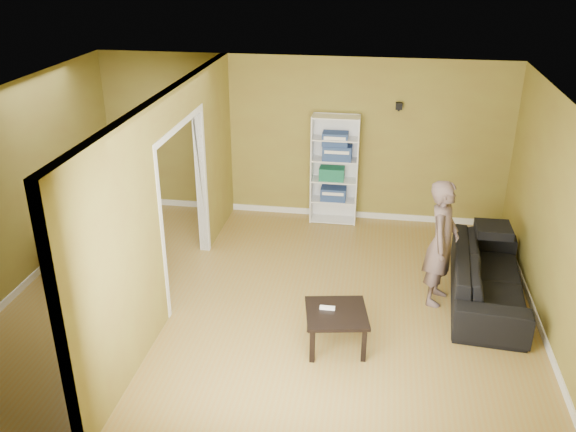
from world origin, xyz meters
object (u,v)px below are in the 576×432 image
(bookshelf, at_px, (335,169))
(chair_far, at_px, (135,220))
(chair_left, at_px, (60,232))
(person, at_px, (443,233))
(coffee_table, at_px, (336,317))
(chair_near, at_px, (95,254))
(dining_table, at_px, (110,223))
(sofa, at_px, (489,270))

(bookshelf, bearing_deg, chair_far, -151.34)
(chair_left, bearing_deg, person, 104.49)
(bookshelf, bearing_deg, person, -56.22)
(bookshelf, distance_m, coffee_table, 3.46)
(bookshelf, xyz_separation_m, chair_near, (-2.82, -2.67, -0.35))
(coffee_table, height_order, chair_left, chair_left)
(dining_table, relative_size, chair_left, 1.16)
(person, relative_size, dining_table, 1.56)
(coffee_table, bearing_deg, chair_near, 166.75)
(bookshelf, bearing_deg, dining_table, -143.98)
(sofa, height_order, person, person)
(chair_far, bearing_deg, person, 162.39)
(dining_table, xyz_separation_m, chair_left, (-0.72, -0.07, -0.15))
(bookshelf, relative_size, chair_left, 1.67)
(bookshelf, xyz_separation_m, chair_left, (-3.58, -2.15, -0.35))
(chair_far, bearing_deg, bookshelf, -159.14)
(person, bearing_deg, bookshelf, 49.57)
(chair_left, bearing_deg, chair_near, 71.21)
(coffee_table, relative_size, dining_table, 0.55)
(sofa, relative_size, bookshelf, 1.26)
(person, xyz_separation_m, coffee_table, (-1.17, -1.16, -0.57))
(bookshelf, height_order, dining_table, bookshelf)
(person, distance_m, dining_table, 4.38)
(chair_near, bearing_deg, dining_table, 100.93)
(bookshelf, relative_size, dining_table, 1.44)
(chair_far, bearing_deg, chair_near, 79.47)
(person, xyz_separation_m, bookshelf, (-1.50, 2.25, -0.07))
(sofa, relative_size, chair_left, 2.10)
(coffee_table, xyz_separation_m, chair_far, (-3.09, 1.90, 0.10))
(coffee_table, xyz_separation_m, chair_near, (-3.15, 0.74, 0.15))
(chair_left, relative_size, chair_far, 1.11)
(bookshelf, bearing_deg, coffee_table, -84.47)
(bookshelf, height_order, chair_near, bookshelf)
(chair_left, bearing_deg, sofa, 105.82)
(person, distance_m, chair_far, 4.36)
(chair_left, bearing_deg, bookshelf, 136.57)
(dining_table, relative_size, chair_near, 1.16)
(chair_left, height_order, chair_near, chair_left)
(coffee_table, xyz_separation_m, chair_left, (-3.91, 1.27, 0.15))
(sofa, xyz_separation_m, dining_table, (-4.99, 0.05, 0.26))
(bookshelf, bearing_deg, chair_near, -136.54)
(sofa, distance_m, chair_far, 4.93)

